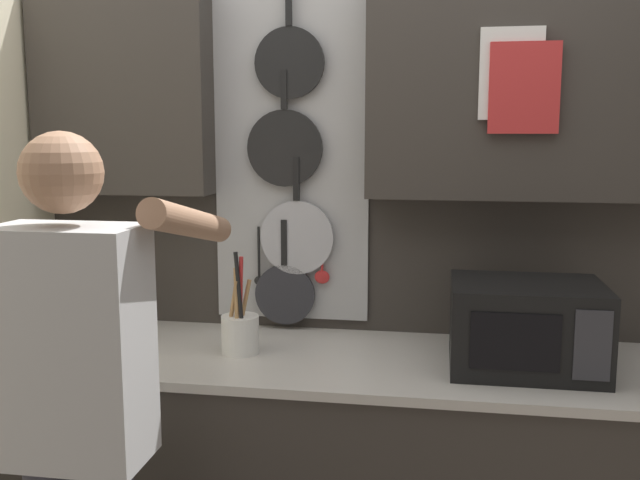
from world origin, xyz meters
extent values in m
cube|color=beige|center=(0.00, 0.00, 0.91)|extent=(2.28, 0.68, 0.03)
cube|color=#38332D|center=(0.00, 0.34, 1.19)|extent=(2.85, 0.04, 2.38)
cube|color=#38332D|center=(-0.80, 0.24, 1.81)|extent=(0.66, 0.16, 0.74)
cube|color=#38332D|center=(0.62, 0.24, 1.81)|extent=(1.01, 0.16, 0.74)
cube|color=#B2B2B2|center=(-0.18, 0.32, 1.56)|extent=(0.58, 0.01, 1.19)
cylinder|color=black|center=(-0.18, 0.29, 1.91)|extent=(0.25, 0.02, 0.25)
cube|color=black|center=(-0.18, 0.28, 2.11)|extent=(0.02, 0.02, 0.14)
cylinder|color=black|center=(-0.19, 0.29, 1.61)|extent=(0.28, 0.02, 0.28)
cube|color=black|center=(-0.19, 0.28, 1.82)|extent=(0.02, 0.02, 0.14)
cylinder|color=#B7B7BC|center=(-0.15, 0.29, 1.28)|extent=(0.27, 0.02, 0.27)
cube|color=black|center=(-0.15, 0.28, 1.50)|extent=(0.02, 0.02, 0.16)
cylinder|color=#2D2D33|center=(-0.20, 0.29, 1.06)|extent=(0.23, 0.02, 0.23)
cube|color=black|center=(-0.20, 0.28, 1.26)|extent=(0.02, 0.02, 0.17)
cylinder|color=black|center=(-0.30, 0.29, 1.22)|extent=(0.01, 0.01, 0.19)
ellipsoid|color=black|center=(-0.30, 0.29, 1.11)|extent=(0.04, 0.01, 0.04)
cylinder|color=silver|center=(-0.22, 0.29, 1.21)|extent=(0.01, 0.01, 0.22)
ellipsoid|color=silver|center=(-0.22, 0.29, 1.09)|extent=(0.05, 0.01, 0.04)
cylinder|color=silver|center=(-0.14, 0.29, 1.22)|extent=(0.01, 0.01, 0.20)
ellipsoid|color=silver|center=(-0.14, 0.29, 1.10)|extent=(0.04, 0.01, 0.03)
cylinder|color=red|center=(-0.06, 0.29, 1.24)|extent=(0.01, 0.01, 0.17)
ellipsoid|color=red|center=(-0.06, 0.29, 1.14)|extent=(0.06, 0.01, 0.05)
cube|color=white|center=(0.59, 0.15, 1.86)|extent=(0.20, 0.02, 0.29)
cube|color=red|center=(0.63, 0.14, 1.81)|extent=(0.22, 0.02, 0.29)
cube|color=black|center=(0.65, -0.02, 1.07)|extent=(0.47, 0.37, 0.27)
cube|color=black|center=(0.59, -0.21, 1.07)|extent=(0.26, 0.01, 0.17)
cube|color=#333338|center=(0.81, -0.21, 1.07)|extent=(0.10, 0.01, 0.21)
cube|color=brown|center=(-0.86, -0.02, 1.03)|extent=(0.11, 0.15, 0.20)
cylinder|color=black|center=(-0.90, -0.06, 1.17)|extent=(0.02, 0.03, 0.08)
cylinder|color=black|center=(-0.87, -0.06, 1.17)|extent=(0.02, 0.04, 0.08)
cylinder|color=black|center=(-0.85, -0.06, 1.17)|extent=(0.02, 0.03, 0.08)
cylinder|color=black|center=(-0.83, -0.06, 1.16)|extent=(0.02, 0.03, 0.06)
cylinder|color=white|center=(-0.28, -0.02, 0.99)|extent=(0.13, 0.13, 0.13)
cylinder|color=tan|center=(-0.29, -0.05, 1.10)|extent=(0.02, 0.04, 0.24)
cylinder|color=silver|center=(-0.29, -0.01, 1.09)|extent=(0.03, 0.05, 0.22)
cylinder|color=silver|center=(-0.28, -0.02, 1.11)|extent=(0.03, 0.02, 0.27)
cylinder|color=black|center=(-0.28, -0.04, 1.13)|extent=(0.04, 0.03, 0.30)
cylinder|color=tan|center=(-0.27, -0.01, 1.08)|extent=(0.05, 0.03, 0.20)
cylinder|color=tan|center=(-0.31, -0.04, 1.08)|extent=(0.05, 0.03, 0.20)
cylinder|color=red|center=(-0.28, -0.02, 1.12)|extent=(0.03, 0.04, 0.28)
cube|color=#BCBCBC|center=(-0.55, -0.64, 1.13)|extent=(0.38, 0.22, 0.62)
sphere|color=#A87A5B|center=(-0.55, -0.64, 1.57)|extent=(0.21, 0.21, 0.21)
cylinder|color=#A87A5B|center=(-0.32, -0.37, 1.42)|extent=(0.08, 0.55, 0.19)
camera|label=1|loc=(0.37, -2.27, 1.67)|focal=40.00mm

